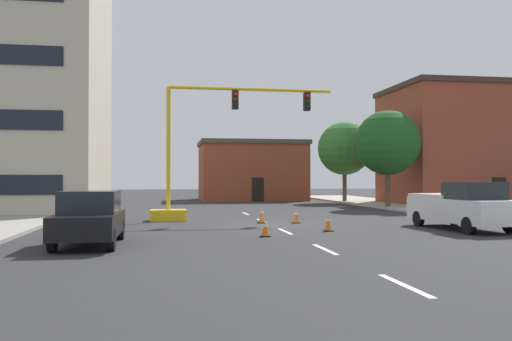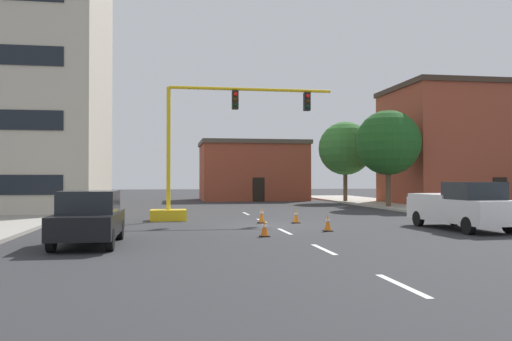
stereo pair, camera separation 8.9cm
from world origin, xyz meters
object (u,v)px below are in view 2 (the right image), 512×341
traffic_signal_gantry (193,176)px  pickup_truck_white (462,206)px  sedan_black_near_left (89,217)px  traffic_cone_roadside_c (296,216)px  traffic_cone_roadside_b (328,223)px  traffic_cone_roadside_d (262,215)px  tree_right_mid (388,143)px  traffic_cone_roadside_a (265,229)px  tree_right_far (345,149)px

traffic_signal_gantry → pickup_truck_white: 12.85m
sedan_black_near_left → traffic_cone_roadside_c: (8.50, 7.13, -0.55)m
traffic_cone_roadside_b → traffic_cone_roadside_c: (-0.35, 4.03, -0.00)m
traffic_cone_roadside_d → tree_right_mid: bearing=44.6°
traffic_cone_roadside_a → traffic_cone_roadside_d: 5.94m
sedan_black_near_left → traffic_cone_roadside_a: 6.20m
tree_right_mid → traffic_cone_roadside_a: size_ratio=11.48×
traffic_signal_gantry → traffic_cone_roadside_c: (4.79, -2.52, -1.93)m
tree_right_far → tree_right_mid: size_ratio=1.02×
traffic_cone_roadside_b → traffic_cone_roadside_c: size_ratio=1.01×
tree_right_mid → traffic_cone_roadside_d: size_ratio=9.02×
pickup_truck_white → traffic_cone_roadside_c: bearing=144.3°
pickup_truck_white → sedan_black_near_left: size_ratio=1.22×
traffic_cone_roadside_b → traffic_cone_roadside_c: 4.04m
traffic_cone_roadside_b → traffic_cone_roadside_a: bearing=-151.3°
tree_right_far → traffic_cone_roadside_b: bearing=-110.2°
pickup_truck_white → traffic_cone_roadside_c: (-6.02, 4.32, -0.64)m
sedan_black_near_left → traffic_cone_roadside_b: 9.39m
traffic_cone_roadside_c → traffic_cone_roadside_a: bearing=-114.2°
sedan_black_near_left → traffic_cone_roadside_c: size_ratio=6.65×
traffic_cone_roadside_a → traffic_signal_gantry: bearing=105.6°
tree_right_far → sedan_black_near_left: size_ratio=1.57×
traffic_signal_gantry → sedan_black_near_left: traffic_signal_gantry is taller
tree_right_far → tree_right_mid: tree_right_far is taller
traffic_cone_roadside_b → traffic_cone_roadside_c: traffic_cone_roadside_b is taller
tree_right_mid → pickup_truck_white: 16.18m
pickup_truck_white → traffic_cone_roadside_a: bearing=-171.5°
traffic_signal_gantry → traffic_cone_roadside_b: size_ratio=13.71×
traffic_cone_roadside_a → traffic_cone_roadside_b: size_ratio=0.89×
tree_right_mid → pickup_truck_white: bearing=-102.2°
pickup_truck_white → tree_right_mid: bearing=77.8°
traffic_signal_gantry → traffic_cone_roadside_a: 8.65m
tree_right_far → traffic_cone_roadside_b: size_ratio=10.36×
traffic_cone_roadside_c → traffic_signal_gantry: bearing=152.3°
traffic_signal_gantry → traffic_cone_roadside_d: (3.17, -2.25, -1.88)m
traffic_signal_gantry → pickup_truck_white: bearing=-32.3°
tree_right_far → traffic_cone_roadside_a: (-11.78, -25.78, -4.44)m
tree_right_far → tree_right_mid: 9.10m
traffic_signal_gantry → tree_right_mid: 16.71m
traffic_cone_roadside_b → traffic_cone_roadside_d: bearing=114.6°
traffic_signal_gantry → sedan_black_near_left: size_ratio=2.08×
traffic_cone_roadside_a → tree_right_mid: bearing=54.5°
tree_right_far → traffic_cone_roadside_a: 28.69m
tree_right_mid → traffic_cone_roadside_d: bearing=-135.4°
sedan_black_near_left → traffic_cone_roadside_b: size_ratio=6.60×
pickup_truck_white → traffic_cone_roadside_b: bearing=177.0°
traffic_signal_gantry → tree_right_far: tree_right_far is taller
traffic_cone_roadside_a → traffic_cone_roadside_c: (2.52, 5.60, 0.04)m
traffic_cone_roadside_a → traffic_cone_roadside_b: traffic_cone_roadside_b is taller
tree_right_far → traffic_signal_gantry: bearing=-128.5°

